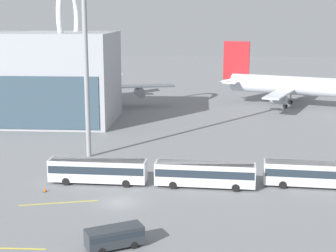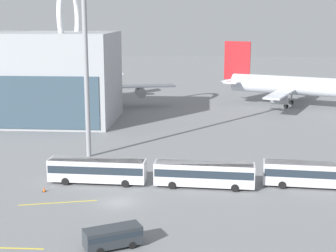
# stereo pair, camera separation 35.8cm
# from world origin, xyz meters

# --- Properties ---
(ground_plane) EXTENTS (440.00, 440.00, 0.00)m
(ground_plane) POSITION_xyz_m (0.00, 0.00, 0.00)
(ground_plane) COLOR slate
(airliner_at_gate_far) EXTENTS (37.21, 36.91, 14.04)m
(airliner_at_gate_far) POSITION_xyz_m (-15.44, 60.27, 5.88)
(airliner_at_gate_far) COLOR silver
(airliner_at_gate_far) RESTS_ON ground_plane
(airliner_parked_remote) EXTENTS (35.62, 33.77, 15.17)m
(airliner_parked_remote) POSITION_xyz_m (30.20, 66.57, 5.15)
(airliner_parked_remote) COLOR silver
(airliner_parked_remote) RESTS_ON ground_plane
(shuttle_bus_0) EXTENTS (12.70, 3.00, 3.20)m
(shuttle_bus_0) POSITION_xyz_m (-3.97, 6.69, 1.88)
(shuttle_bus_0) COLOR silver
(shuttle_bus_0) RESTS_ON ground_plane
(shuttle_bus_1) EXTENTS (12.74, 3.29, 3.20)m
(shuttle_bus_1) POSITION_xyz_m (9.86, 6.08, 1.88)
(shuttle_bus_1) COLOR silver
(shuttle_bus_1) RESTS_ON ground_plane
(shuttle_bus_2) EXTENTS (12.78, 3.60, 3.20)m
(shuttle_bus_2) POSITION_xyz_m (23.68, 7.09, 1.88)
(shuttle_bus_2) COLOR silver
(shuttle_bus_2) RESTS_ON ground_plane
(service_van_foreground) EXTENTS (5.69, 4.33, 2.01)m
(service_van_foreground) POSITION_xyz_m (1.42, -11.91, 1.20)
(service_van_foreground) COLOR #2D3338
(service_van_foreground) RESTS_ON ground_plane
(floodlight_mast) EXTENTS (2.11, 2.11, 32.08)m
(floodlight_mast) POSITION_xyz_m (-7.99, 19.47, 17.72)
(floodlight_mast) COLOR gray
(floodlight_mast) RESTS_ON ground_plane
(lane_stripe_4) EXTENTS (8.79, 2.54, 0.01)m
(lane_stripe_4) POSITION_xyz_m (-7.07, -0.67, 0.00)
(lane_stripe_4) COLOR yellow
(lane_stripe_4) RESTS_ON ground_plane
(lane_stripe_5) EXTENTS (7.28, 0.37, 0.01)m
(lane_stripe_5) POSITION_xyz_m (-8.60, -12.73, 0.00)
(lane_stripe_5) COLOR yellow
(lane_stripe_5) RESTS_ON ground_plane
(traffic_cone_0) EXTENTS (0.48, 0.48, 0.64)m
(traffic_cone_0) POSITION_xyz_m (-9.88, 3.00, 0.31)
(traffic_cone_0) COLOR black
(traffic_cone_0) RESTS_ON ground_plane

